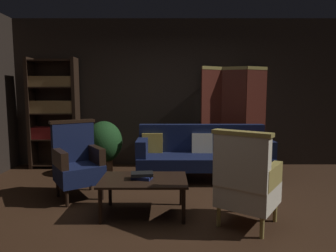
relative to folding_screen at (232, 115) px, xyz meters
The scene contains 11 objects.
ground_plane 2.77m from the folding_screen, 118.30° to the right, with size 10.00×10.00×0.00m, color #331E11.
back_wall 1.31m from the folding_screen, behind, with size 7.20×0.10×2.80m, color black.
folding_screen is the anchor object (origin of this frame).
bookshelf 3.38m from the folding_screen, behind, with size 0.90×0.32×2.05m.
velvet_couch 1.19m from the folding_screen, 129.42° to the right, with size 2.12×0.78×0.88m.
coffee_table 2.78m from the folding_screen, 124.19° to the right, with size 1.00×0.64×0.42m.
armchair_gilt_accent 2.65m from the folding_screen, 99.34° to the right, with size 0.80×0.80×1.04m.
armchair_wing_left 3.03m from the folding_screen, 146.01° to the right, with size 0.80×0.80×1.04m.
potted_plant 2.46m from the folding_screen, 167.56° to the right, with size 0.63×0.63×0.92m.
book_navy_cloth 2.78m from the folding_screen, 124.48° to the right, with size 0.22×0.15×0.04m, color navy.
book_black_cloth 2.78m from the folding_screen, 124.48° to the right, with size 0.25×0.16×0.04m, color black.
Camera 1 is at (-0.02, -3.29, 1.42)m, focal length 31.46 mm.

